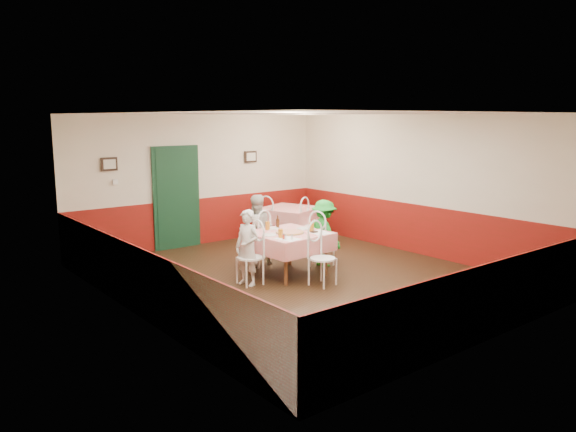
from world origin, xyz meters
TOP-DOWN VIEW (x-y plane):
  - floor at (0.00, 0.00)m, footprint 7.00×7.00m
  - ceiling at (0.00, 0.00)m, footprint 7.00×7.00m
  - back_wall at (0.00, 3.50)m, footprint 6.00×0.10m
  - front_wall at (0.00, -3.50)m, footprint 6.00×0.10m
  - left_wall at (-3.00, 0.00)m, footprint 0.10×7.00m
  - right_wall at (3.00, 0.00)m, footprint 0.10×7.00m
  - wainscot_back at (0.00, 3.48)m, footprint 6.00×0.03m
  - wainscot_front at (0.00, -3.48)m, footprint 6.00×0.03m
  - wainscot_left at (-2.98, 0.00)m, footprint 0.03×7.00m
  - wainscot_right at (2.98, 0.00)m, footprint 0.03×7.00m
  - door at (-0.60, 3.45)m, footprint 0.96×0.06m
  - picture_left at (-2.00, 3.45)m, footprint 0.32×0.03m
  - picture_right at (1.30, 3.45)m, footprint 0.32×0.03m
  - thermostat at (-1.90, 3.45)m, footprint 0.10×0.03m
  - main_table at (-0.06, 0.37)m, footprint 1.29×1.29m
  - second_table at (1.65, 2.47)m, footprint 1.44×1.44m
  - chair_left at (-0.91, 0.31)m, footprint 0.45×0.45m
  - chair_right at (0.79, 0.42)m, footprint 0.53×0.53m
  - chair_far at (-0.11, 1.22)m, footprint 0.50×0.50m
  - chair_near at (-0.00, -0.48)m, footprint 0.48×0.48m
  - chair_second_a at (0.90, 2.47)m, footprint 0.54×0.54m
  - chair_second_b at (1.65, 1.72)m, footprint 0.54×0.54m
  - pizza at (-0.07, 0.29)m, footprint 0.50×0.50m
  - plate_left at (-0.47, 0.36)m, footprint 0.27×0.27m
  - plate_right at (0.35, 0.42)m, footprint 0.27×0.27m
  - plate_far at (-0.09, 0.79)m, footprint 0.27×0.27m
  - glass_a at (-0.43, 0.10)m, footprint 0.09×0.09m
  - glass_b at (0.31, 0.17)m, footprint 0.09×0.09m
  - glass_c at (-0.20, 0.77)m, footprint 0.09×0.09m
  - beer_bottle at (0.04, 0.79)m, footprint 0.06×0.06m
  - shaker_a at (-0.46, -0.08)m, footprint 0.04×0.04m
  - shaker_b at (-0.37, -0.13)m, footprint 0.04×0.04m
  - shaker_c at (-0.47, -0.03)m, footprint 0.04×0.04m
  - menu_left at (-0.40, -0.04)m, footprint 0.37×0.45m
  - menu_right at (0.36, 0.01)m, footprint 0.36×0.44m
  - wallet at (0.29, 0.08)m, footprint 0.12×0.10m
  - diner_left at (-0.96, 0.31)m, footprint 0.41×0.52m
  - diner_far at (-0.12, 1.27)m, footprint 0.70×0.57m
  - diner_right at (0.84, 0.43)m, footprint 0.48×0.81m

SIDE VIEW (x-z plane):
  - floor at x=0.00m, z-range 0.00..0.00m
  - main_table at x=-0.06m, z-range -0.01..0.76m
  - second_table at x=1.65m, z-range -0.01..0.76m
  - chair_left at x=-0.91m, z-range 0.00..0.90m
  - chair_right at x=0.79m, z-range 0.00..0.90m
  - chair_far at x=-0.11m, z-range 0.00..0.90m
  - chair_near at x=0.00m, z-range 0.00..0.90m
  - chair_second_a at x=0.90m, z-range 0.00..0.90m
  - chair_second_b at x=1.65m, z-range 0.00..0.90m
  - wainscot_back at x=0.00m, z-range 0.00..1.00m
  - wainscot_front at x=0.00m, z-range 0.00..1.00m
  - wainscot_left at x=-2.98m, z-range 0.00..1.00m
  - wainscot_right at x=2.98m, z-range 0.00..1.00m
  - diner_right at x=0.84m, z-range 0.00..1.24m
  - diner_left at x=-0.96m, z-range 0.00..1.26m
  - diner_far at x=-0.12m, z-range 0.00..1.33m
  - menu_left at x=-0.40m, z-range 0.76..0.76m
  - menu_right at x=0.36m, z-range 0.76..0.76m
  - plate_left at x=-0.47m, z-range 0.76..0.77m
  - plate_right at x=0.35m, z-range 0.76..0.77m
  - plate_far at x=-0.09m, z-range 0.76..0.77m
  - wallet at x=0.29m, z-range 0.76..0.78m
  - pizza at x=-0.07m, z-range 0.76..0.79m
  - shaker_a at x=-0.46m, z-range 0.76..0.85m
  - shaker_b at x=-0.37m, z-range 0.76..0.85m
  - shaker_c at x=-0.47m, z-range 0.76..0.85m
  - glass_a at x=-0.43m, z-range 0.76..0.91m
  - glass_c at x=-0.20m, z-range 0.76..0.91m
  - glass_b at x=0.31m, z-range 0.76..0.92m
  - beer_bottle at x=0.04m, z-range 0.76..0.97m
  - door at x=-0.60m, z-range 0.00..2.10m
  - back_wall at x=0.00m, z-range 0.00..2.80m
  - front_wall at x=0.00m, z-range 0.00..2.80m
  - left_wall at x=-3.00m, z-range 0.00..2.80m
  - right_wall at x=3.00m, z-range 0.00..2.80m
  - thermostat at x=-1.90m, z-range 1.45..1.55m
  - picture_left at x=-2.00m, z-range 1.72..1.98m
  - picture_right at x=1.30m, z-range 1.72..1.98m
  - ceiling at x=0.00m, z-range 2.80..2.80m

